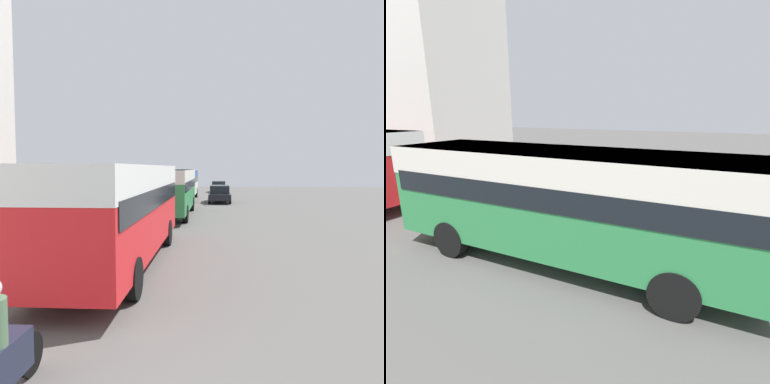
% 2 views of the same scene
% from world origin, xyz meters
% --- Properties ---
extents(building_midblock, '(6.48, 7.08, 11.14)m').
position_xyz_m(building_midblock, '(-9.44, 8.32, 5.57)').
color(building_midblock, silver).
rests_on(building_midblock, ground_plane).
extents(bus_following, '(2.55, 9.55, 2.94)m').
position_xyz_m(bus_following, '(-1.65, 22.05, 1.91)').
color(bus_following, '#2D8447').
rests_on(bus_following, ground_plane).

